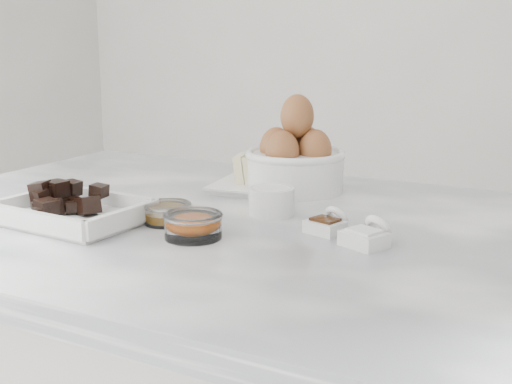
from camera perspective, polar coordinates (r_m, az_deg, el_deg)
marble_slab at (r=1.12m, az=-1.64°, el=-3.18°), size 1.20×0.80×0.04m
chocolate_dish at (r=1.13m, az=-14.46°, el=-1.22°), size 0.22×0.18×0.06m
butter_plate at (r=1.31m, az=0.18°, el=1.08°), size 0.18×0.18×0.06m
sugar_ramekin at (r=1.14m, az=1.24°, el=-0.62°), size 0.07×0.07×0.04m
egg_bowl at (r=1.30m, az=3.15°, el=2.61°), size 0.18×0.18×0.18m
honey_bowl at (r=1.10m, az=-7.09°, el=-1.65°), size 0.08×0.08×0.03m
zest_bowl at (r=1.02m, az=-5.06°, el=-2.60°), size 0.09×0.09×0.04m
vanilla_spoon at (r=1.05m, az=5.78°, el=-2.54°), size 0.06×0.07×0.04m
salt_spoon at (r=0.99m, az=8.93°, el=-3.45°), size 0.07×0.08×0.04m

